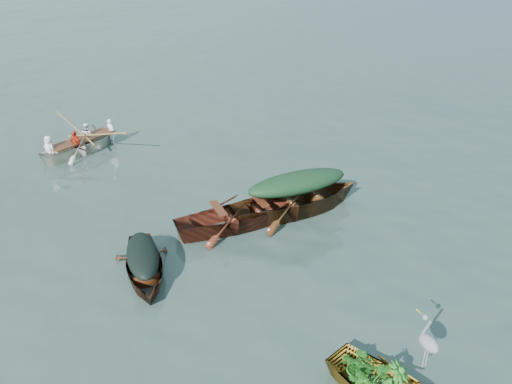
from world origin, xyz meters
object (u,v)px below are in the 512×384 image
dark_covered_boat (145,275)px  heron (427,351)px  green_tarp_boat (296,213)px  open_wooden_boat (240,227)px  rowed_boat (84,153)px

dark_covered_boat → heron: heron is taller
dark_covered_boat → green_tarp_boat: green_tarp_boat is taller
dark_covered_boat → heron: bearing=-48.2°
dark_covered_boat → open_wooden_boat: open_wooden_boat is taller
dark_covered_boat → green_tarp_boat: (4.27, 1.02, 0.00)m
dark_covered_boat → heron: 5.94m
open_wooden_boat → rowed_boat: size_ratio=1.11×
rowed_boat → heron: bearing=165.9°
green_tarp_boat → rowed_boat: bearing=34.0°
dark_covered_boat → green_tarp_boat: 4.39m
dark_covered_boat → rowed_boat: bearing=100.2°
dark_covered_boat → green_tarp_boat: size_ratio=0.64×
green_tarp_boat → dark_covered_boat: bearing=102.6°
heron → rowed_boat: bearing=87.8°
green_tarp_boat → rowed_boat: size_ratio=1.24×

